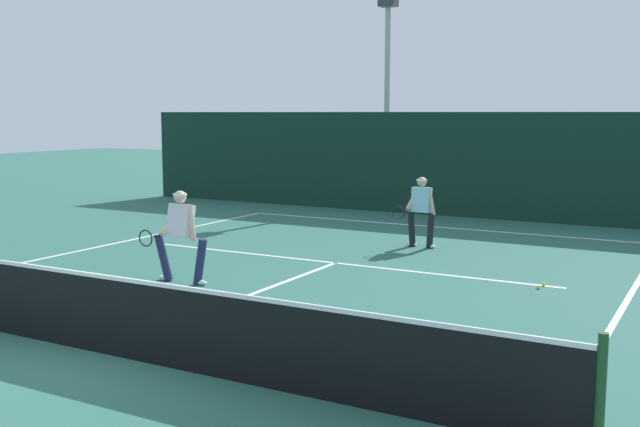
{
  "coord_description": "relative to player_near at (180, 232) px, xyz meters",
  "views": [
    {
      "loc": [
        6.81,
        -6.52,
        2.97
      ],
      "look_at": [
        -0.25,
        6.2,
        1.0
      ],
      "focal_mm": 41.94,
      "sensor_mm": 36.0,
      "label": 1
    }
  ],
  "objects": [
    {
      "name": "court_line_service",
      "position": [
        1.56,
        2.85,
        -0.9
      ],
      "size": [
        8.91,
        0.1,
        0.01
      ],
      "primitive_type": "cube",
      "color": "white",
      "rests_on": "ground_plane"
    },
    {
      "name": "tennis_ball",
      "position": [
        5.63,
        2.83,
        -0.87
      ],
      "size": [
        0.07,
        0.07,
        0.07
      ],
      "primitive_type": "sphere",
      "color": "#D1E033",
      "rests_on": "ground_plane"
    },
    {
      "name": "tennis_ball_extra",
      "position": [
        5.6,
        2.57,
        -0.87
      ],
      "size": [
        0.07,
        0.07,
        0.07
      ],
      "primitive_type": "sphere",
      "color": "#D1E033",
      "rests_on": "ground_plane"
    },
    {
      "name": "court_line_centre",
      "position": [
        1.56,
        -0.33,
        -0.9
      ],
      "size": [
        0.1,
        6.4,
        0.01
      ],
      "primitive_type": "cube",
      "color": "white",
      "rests_on": "ground_plane"
    },
    {
      "name": "light_pole",
      "position": [
        -1.63,
        12.45,
        3.26
      ],
      "size": [
        0.55,
        0.44,
        6.69
      ],
      "color": "#9EA39E",
      "rests_on": "ground_plane"
    },
    {
      "name": "ground_plane",
      "position": [
        1.56,
        -3.53,
        -0.9
      ],
      "size": [
        80.0,
        80.0,
        0.0
      ],
      "primitive_type": "plane",
      "color": "#2B6054"
    },
    {
      "name": "player_far",
      "position": [
        2.39,
        5.32,
        -0.04
      ],
      "size": [
        0.8,
        0.88,
        1.57
      ],
      "rotation": [
        0.0,
        0.0,
        3.1
      ],
      "color": "black",
      "rests_on": "ground_plane"
    },
    {
      "name": "court_line_baseline_far",
      "position": [
        1.56,
        8.3,
        -0.9
      ],
      "size": [
        10.93,
        0.1,
        0.01
      ],
      "primitive_type": "cube",
      "color": "white",
      "rests_on": "ground_plane"
    },
    {
      "name": "back_fence_windscreen",
      "position": [
        1.56,
        10.51,
        0.59
      ],
      "size": [
        21.97,
        0.12,
        2.99
      ],
      "primitive_type": "cube",
      "color": "#102E24",
      "rests_on": "ground_plane"
    },
    {
      "name": "tennis_net",
      "position": [
        1.56,
        -3.53,
        -0.38
      ],
      "size": [
        11.97,
        0.09,
        1.12
      ],
      "color": "#1E4723",
      "rests_on": "ground_plane"
    },
    {
      "name": "player_near",
      "position": [
        0.0,
        0.0,
        0.0
      ],
      "size": [
        1.13,
        0.87,
        1.64
      ],
      "rotation": [
        0.0,
        0.0,
        3.17
      ],
      "color": "#1E234C",
      "rests_on": "ground_plane"
    }
  ]
}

